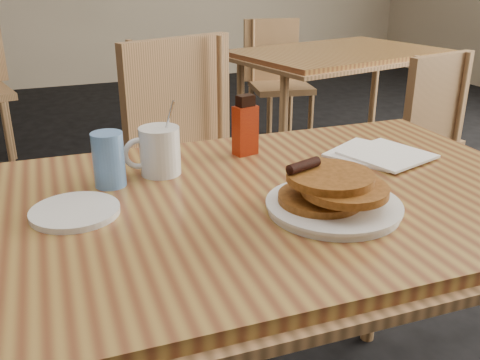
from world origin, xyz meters
name	(u,v)px	position (x,y,z in m)	size (l,w,h in m)	color
main_table	(278,211)	(0.07, 0.05, 0.71)	(1.23, 0.86, 0.75)	#A57C3A
neighbor_table	(338,58)	(1.23, 1.71, 0.71)	(1.27, 0.99, 0.75)	#A57C3A
chair_main_far	(189,157)	(0.09, 0.80, 0.58)	(0.56, 0.57, 0.96)	tan
chair_neighbor_far	(276,71)	(1.21, 2.46, 0.50)	(0.45, 0.45, 0.85)	tan
chair_neighbor_near	(419,127)	(1.24, 1.00, 0.50)	(0.46, 0.46, 0.84)	tan
pancake_plate	(334,196)	(0.12, -0.07, 0.78)	(0.26, 0.26, 0.10)	white
coffee_mug	(159,150)	(-0.14, 0.24, 0.81)	(0.13, 0.09, 0.17)	white
syrup_bottle	(245,127)	(0.09, 0.29, 0.82)	(0.06, 0.05, 0.15)	maroon
napkin_stack	(379,154)	(0.39, 0.16, 0.76)	(0.25, 0.27, 0.01)	white
blue_tumbler	(109,160)	(-0.25, 0.21, 0.81)	(0.07, 0.07, 0.12)	#5C8FD7
side_saucer	(75,212)	(-0.34, 0.09, 0.76)	(0.17, 0.17, 0.01)	white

